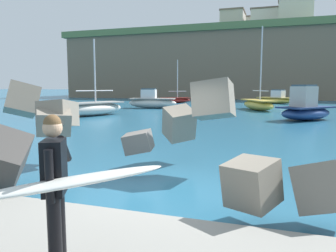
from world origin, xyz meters
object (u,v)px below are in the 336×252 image
surfer_with_board (56,184)px  station_building_east (267,22)px  boat_far_left (305,109)px  boat_mid_right (175,100)px  station_building_annex (233,24)px  boat_near_centre (152,102)px  boat_mid_left (91,108)px  station_building_central (256,30)px  boat_near_left (258,104)px  boat_mid_centre (276,99)px  station_building_west (295,14)px

surfer_with_board → station_building_east: (-0.27, 71.65, 14.55)m
boat_far_left → station_building_east: bearing=95.0°
boat_mid_right → station_building_annex: station_building_annex is taller
boat_near_centre → boat_far_left: size_ratio=1.15×
boat_near_centre → boat_mid_left: (-1.30, -9.88, -0.11)m
boat_near_centre → station_building_east: 45.97m
station_building_central → surfer_with_board: bearing=-87.8°
boat_near_left → station_building_east: size_ratio=1.19×
boat_mid_left → surfer_with_board: bearing=-59.4°
boat_near_left → station_building_annex: (-7.92, 41.48, 15.30)m
boat_near_left → boat_near_centre: (-10.81, -0.62, 0.13)m
boat_near_left → station_building_central: size_ratio=1.08×
boat_mid_right → boat_far_left: size_ratio=1.28×
boat_mid_left → boat_mid_centre: boat_mid_left is taller
station_building_central → station_building_east: 9.44m
boat_near_left → station_building_west: 39.84m
boat_mid_left → boat_mid_right: size_ratio=1.02×
boat_far_left → station_building_annex: 53.75m
boat_mid_left → station_building_west: station_building_west is taller
boat_mid_centre → station_building_east: station_building_east is taller
station_building_east → station_building_west: bearing=-44.3°
boat_mid_left → station_building_west: bearing=70.4°
station_building_central → station_building_annex: size_ratio=1.03×
surfer_with_board → station_building_central: 82.04m
boat_near_left → boat_near_centre: boat_near_left is taller
boat_near_centre → boat_mid_centre: size_ratio=0.98×
boat_mid_left → boat_far_left: size_ratio=1.31×
boat_mid_left → station_building_annex: station_building_annex is taller
boat_mid_right → station_building_annex: 34.84m
boat_mid_right → boat_far_left: bearing=-51.7°
boat_near_left → boat_near_centre: size_ratio=1.48×
boat_far_left → station_building_central: size_ratio=0.63×
boat_near_centre → station_building_annex: station_building_annex is taller
boat_near_centre → station_building_west: 42.94m
surfer_with_board → boat_far_left: boat_far_left is taller
boat_near_left → boat_mid_centre: size_ratio=1.46×
station_building_west → station_building_east: (-5.39, 5.26, -0.37)m
boat_mid_right → station_building_east: station_building_east is taller
boat_mid_left → station_building_west: (16.65, 46.87, 15.61)m
boat_near_centre → boat_mid_right: size_ratio=0.90×
boat_mid_right → boat_near_left: bearing=-42.0°
station_building_central → station_building_east: size_ratio=1.11×
surfer_with_board → station_building_annex: bearing=95.9°
boat_mid_centre → boat_far_left: (1.96, -22.05, 0.15)m
boat_mid_centre → boat_mid_right: size_ratio=0.92×
boat_mid_left → boat_near_centre: bearing=82.5°
boat_mid_left → station_building_annex: 54.35m
boat_mid_left → boat_mid_right: (0.50, 20.97, -0.15)m
boat_mid_centre → station_building_annex: station_building_annex is taller
station_building_west → boat_near_left: bearing=-97.1°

